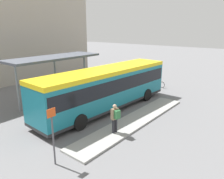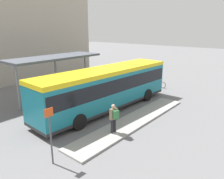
{
  "view_description": "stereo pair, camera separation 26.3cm",
  "coord_description": "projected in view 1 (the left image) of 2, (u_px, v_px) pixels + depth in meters",
  "views": [
    {
      "loc": [
        -12.38,
        -10.53,
        6.23
      ],
      "look_at": [
        0.62,
        0.0,
        1.46
      ],
      "focal_mm": 35.0,
      "sensor_mm": 36.0,
      "label": 1
    },
    {
      "loc": [
        -12.21,
        -10.73,
        6.23
      ],
      "look_at": [
        0.62,
        0.0,
        1.46
      ],
      "focal_mm": 35.0,
      "sensor_mm": 36.0,
      "label": 2
    }
  ],
  "objects": [
    {
      "name": "ground_plane",
      "position": [
        107.0,
        109.0,
        17.33
      ],
      "size": [
        120.0,
        120.0,
        0.0
      ],
      "primitive_type": "plane",
      "color": "slate"
    },
    {
      "name": "curb_island",
      "position": [
        135.0,
        120.0,
        15.0
      ],
      "size": [
        11.32,
        1.8,
        0.12
      ],
      "color": "#9E9E99",
      "rests_on": "ground_plane"
    },
    {
      "name": "city_bus",
      "position": [
        107.0,
        86.0,
        16.82
      ],
      "size": [
        12.48,
        3.12,
        3.24
      ],
      "rotation": [
        0.0,
        0.0,
        -0.04
      ],
      "color": "#197284",
      "rests_on": "ground_plane"
    },
    {
      "name": "pedestrian_waiting",
      "position": [
        115.0,
        117.0,
        12.85
      ],
      "size": [
        0.48,
        0.52,
        1.8
      ],
      "rotation": [
        0.0,
        0.0,
        1.39
      ],
      "color": "#232328",
      "rests_on": "curb_island"
    },
    {
      "name": "bicycle_orange",
      "position": [
        158.0,
        84.0,
        23.52
      ],
      "size": [
        0.48,
        1.59,
        0.69
      ],
      "rotation": [
        0.0,
        0.0,
        -1.57
      ],
      "color": "black",
      "rests_on": "ground_plane"
    },
    {
      "name": "bicycle_green",
      "position": [
        151.0,
        83.0,
        23.91
      ],
      "size": [
        0.48,
        1.74,
        0.75
      ],
      "rotation": [
        0.0,
        0.0,
        -1.6
      ],
      "color": "black",
      "rests_on": "ground_plane"
    },
    {
      "name": "bicycle_blue",
      "position": [
        143.0,
        82.0,
        24.24
      ],
      "size": [
        0.48,
        1.57,
        0.68
      ],
      "rotation": [
        0.0,
        0.0,
        -1.7
      ],
      "color": "black",
      "rests_on": "ground_plane"
    },
    {
      "name": "bicycle_white",
      "position": [
        137.0,
        81.0,
        24.74
      ],
      "size": [
        0.48,
        1.74,
        0.75
      ],
      "rotation": [
        0.0,
        0.0,
        1.47
      ],
      "color": "black",
      "rests_on": "ground_plane"
    },
    {
      "name": "station_shelter",
      "position": [
        54.0,
        59.0,
        18.4
      ],
      "size": [
        8.18,
        2.83,
        3.87
      ],
      "color": "#4C515B",
      "rests_on": "ground_plane"
    },
    {
      "name": "potted_planter_near_shelter",
      "position": [
        61.0,
        101.0,
        16.92
      ],
      "size": [
        0.87,
        0.87,
        1.36
      ],
      "color": "slate",
      "rests_on": "ground_plane"
    },
    {
      "name": "platform_sign",
      "position": [
        53.0,
        134.0,
        9.9
      ],
      "size": [
        0.44,
        0.08,
        2.8
      ],
      "color": "#4C4C51",
      "rests_on": "ground_plane"
    }
  ]
}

